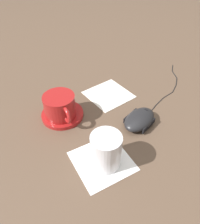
{
  "coord_description": "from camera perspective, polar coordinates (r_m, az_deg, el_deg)",
  "views": [
    {
      "loc": [
        -0.38,
        0.09,
        0.43
      ],
      "look_at": [
        0.06,
        -0.02,
        0.03
      ],
      "focal_mm": 35.0,
      "sensor_mm": 36.0,
      "label": 1
    }
  ],
  "objects": [
    {
      "name": "coffee_cup",
      "position": [
        0.62,
        -10.41,
        1.55
      ],
      "size": [
        0.12,
        0.09,
        0.06
      ],
      "color": "maroon",
      "rests_on": "saucer"
    },
    {
      "name": "napkin_under_glass",
      "position": [
        0.53,
        0.58,
        -12.66
      ],
      "size": [
        0.16,
        0.16,
        0.0
      ],
      "primitive_type": "cube",
      "rotation": [
        0.0,
        0.0,
        0.27
      ],
      "color": "white",
      "rests_on": "ground"
    },
    {
      "name": "drinking_glass",
      "position": [
        0.5,
        1.0,
        -10.14
      ],
      "size": [
        0.07,
        0.07,
        0.09
      ],
      "primitive_type": "cylinder",
      "color": "silver",
      "rests_on": "napkin_under_glass"
    },
    {
      "name": "ground_plane",
      "position": [
        0.59,
        -0.8,
        -6.31
      ],
      "size": [
        3.0,
        3.0,
        0.0
      ],
      "primitive_type": "plane",
      "color": "brown"
    },
    {
      "name": "mouse_cable",
      "position": [
        0.79,
        17.57,
        6.27
      ],
      "size": [
        0.25,
        0.21,
        0.0
      ],
      "color": "black",
      "rests_on": "ground"
    },
    {
      "name": "napkin_spare",
      "position": [
        0.72,
        2.24,
        4.61
      ],
      "size": [
        0.17,
        0.17,
        0.0
      ],
      "primitive_type": "cube",
      "rotation": [
        0.0,
        0.0,
        0.4
      ],
      "color": "silver",
      "rests_on": "ground"
    },
    {
      "name": "computer_mouse",
      "position": [
        0.62,
        10.27,
        -1.89
      ],
      "size": [
        0.12,
        0.13,
        0.04
      ],
      "color": "black",
      "rests_on": "ground"
    },
    {
      "name": "saucer",
      "position": [
        0.65,
        -9.74,
        -0.63
      ],
      "size": [
        0.12,
        0.12,
        0.01
      ],
      "primitive_type": "cylinder",
      "color": "maroon",
      "rests_on": "ground"
    }
  ]
}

